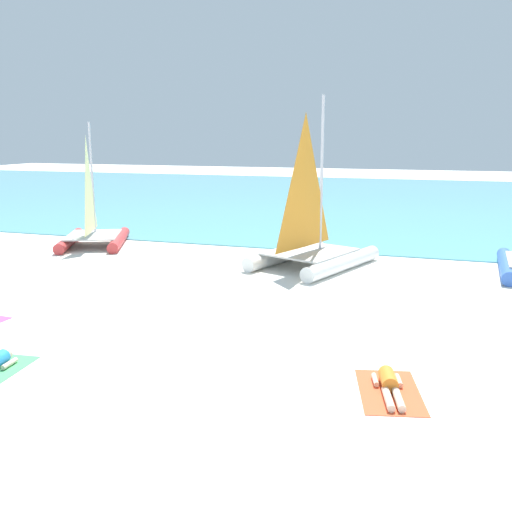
{
  "coord_description": "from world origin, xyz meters",
  "views": [
    {
      "loc": [
        4.84,
        -9.72,
        4.66
      ],
      "look_at": [
        0.0,
        5.56,
        1.2
      ],
      "focal_mm": 39.54,
      "sensor_mm": 36.0,
      "label": 1
    }
  ],
  "objects_px": {
    "sunbather_right": "(389,384)",
    "towel_right": "(389,392)",
    "sailboat_red": "(93,228)",
    "sailboat_white": "(311,242)"
  },
  "relations": [
    {
      "from": "sailboat_white",
      "to": "towel_right",
      "type": "relative_size",
      "value": 3.17
    },
    {
      "from": "sailboat_white",
      "to": "sunbather_right",
      "type": "relative_size",
      "value": 3.87
    },
    {
      "from": "sunbather_right",
      "to": "sailboat_white",
      "type": "bearing_deg",
      "value": 97.53
    },
    {
      "from": "towel_right",
      "to": "sunbather_right",
      "type": "distance_m",
      "value": 0.14
    },
    {
      "from": "sailboat_red",
      "to": "towel_right",
      "type": "xyz_separation_m",
      "value": [
        13.21,
        -10.53,
        -0.77
      ]
    },
    {
      "from": "sailboat_red",
      "to": "towel_right",
      "type": "height_order",
      "value": "sailboat_red"
    },
    {
      "from": "sailboat_white",
      "to": "towel_right",
      "type": "bearing_deg",
      "value": -49.29
    },
    {
      "from": "sunbather_right",
      "to": "towel_right",
      "type": "bearing_deg",
      "value": -90.0
    },
    {
      "from": "sailboat_red",
      "to": "sunbather_right",
      "type": "distance_m",
      "value": 16.86
    },
    {
      "from": "sailboat_white",
      "to": "towel_right",
      "type": "height_order",
      "value": "sailboat_white"
    }
  ]
}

